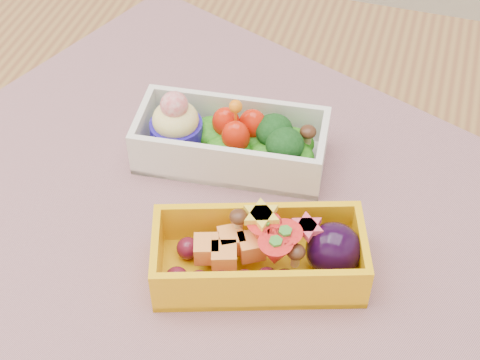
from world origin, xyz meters
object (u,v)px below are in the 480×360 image
(bento_white, at_px, (230,140))
(bento_yellow, at_px, (264,254))
(placemat, at_px, (230,213))
(table, at_px, (219,313))

(bento_white, height_order, bento_yellow, bento_white)
(placemat, xyz_separation_m, bento_yellow, (0.04, -0.05, 0.03))
(placemat, xyz_separation_m, bento_white, (-0.02, 0.06, 0.03))
(bento_white, distance_m, bento_yellow, 0.13)
(table, height_order, placemat, placemat)
(bento_yellow, bearing_deg, table, 141.39)
(table, distance_m, bento_yellow, 0.13)
(table, bearing_deg, bento_yellow, -20.56)
(table, relative_size, placemat, 2.08)
(bento_white, bearing_deg, placemat, -78.59)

